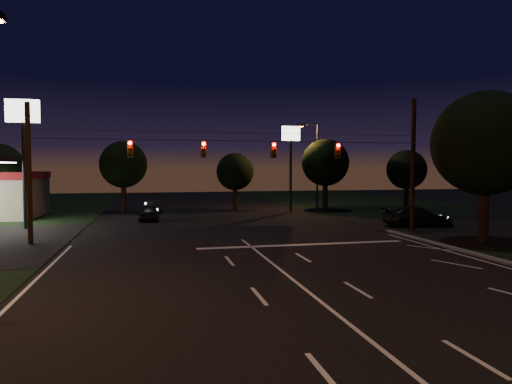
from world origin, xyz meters
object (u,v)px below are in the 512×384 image
object	(u,v)px
car_cross	(418,217)
tree_right_near	(483,145)
car_oncoming_a	(149,213)
utility_pole_right	(412,231)
car_oncoming_b	(154,206)

from	to	relation	value
car_cross	tree_right_near	bearing A→B (deg)	-172.89
car_oncoming_a	utility_pole_right	bearing A→B (deg)	151.66
tree_right_near	car_oncoming_b	world-z (taller)	tree_right_near
tree_right_near	car_oncoming_a	bearing A→B (deg)	140.94
car_oncoming_b	car_cross	size ratio (longest dim) A/B	0.73
utility_pole_right	car_cross	xyz separation A→B (m)	(1.79, 2.16, 0.74)
utility_pole_right	car_oncoming_a	distance (m)	20.53
car_oncoming_b	car_cross	bearing A→B (deg)	134.61
utility_pole_right	car_oncoming_a	size ratio (longest dim) A/B	2.32
car_oncoming_b	car_cross	distance (m)	24.72
tree_right_near	car_oncoming_b	size ratio (longest dim) A/B	2.36
utility_pole_right	car_oncoming_a	world-z (taller)	utility_pole_right
tree_right_near	car_oncoming_a	xyz separation A→B (m)	(-19.07, 15.48, -5.02)
utility_pole_right	car_cross	distance (m)	2.90
tree_right_near	car_oncoming_b	distance (m)	29.97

